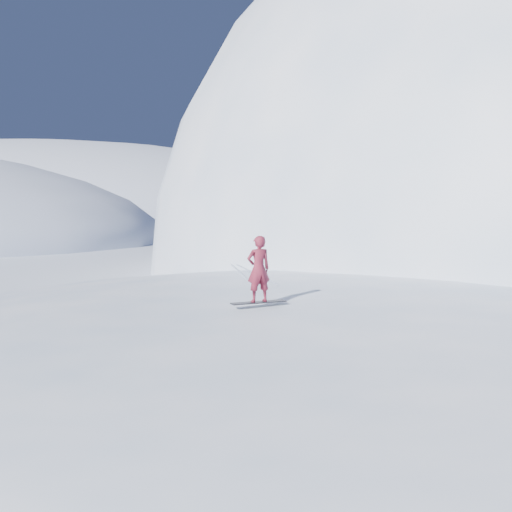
# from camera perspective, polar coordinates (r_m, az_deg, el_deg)

# --- Properties ---
(ground) EXTENTS (400.00, 400.00, 0.00)m
(ground) POSITION_cam_1_polar(r_m,az_deg,el_deg) (15.67, 8.16, -13.04)
(ground) COLOR white
(ground) RESTS_ON ground
(near_ridge) EXTENTS (36.00, 28.00, 4.80)m
(near_ridge) POSITION_cam_1_polar(r_m,az_deg,el_deg) (18.68, 9.30, -10.04)
(near_ridge) COLOR white
(near_ridge) RESTS_ON ground
(peak_shoulder) EXTENTS (28.00, 24.00, 18.00)m
(peak_shoulder) POSITION_cam_1_polar(r_m,az_deg,el_deg) (37.28, 16.95, -2.55)
(peak_shoulder) COLOR white
(peak_shoulder) RESTS_ON ground
(far_ridge_c) EXTENTS (140.00, 90.00, 36.00)m
(far_ridge_c) POSITION_cam_1_polar(r_m,az_deg,el_deg) (129.99, -20.20, 2.74)
(far_ridge_c) COLOR white
(far_ridge_c) RESTS_ON ground
(wind_bumps) EXTENTS (16.00, 14.40, 1.00)m
(wind_bumps) POSITION_cam_1_polar(r_m,az_deg,el_deg) (17.56, 4.91, -10.98)
(wind_bumps) COLOR white
(wind_bumps) RESTS_ON ground
(snowboard) EXTENTS (1.47, 0.72, 0.02)m
(snowboard) POSITION_cam_1_polar(r_m,az_deg,el_deg) (14.49, 0.26, -4.65)
(snowboard) COLOR black
(snowboard) RESTS_ON near_ridge
(snowboarder) EXTENTS (0.71, 0.57, 1.68)m
(snowboarder) POSITION_cam_1_polar(r_m,az_deg,el_deg) (14.37, 0.26, -1.30)
(snowboarder) COLOR maroon
(snowboarder) RESTS_ON snowboard
(board_tracks) EXTENTS (1.37, 5.98, 0.04)m
(board_tracks) POSITION_cam_1_polar(r_m,az_deg,el_deg) (20.56, -0.82, -1.69)
(board_tracks) COLOR silver
(board_tracks) RESTS_ON ground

